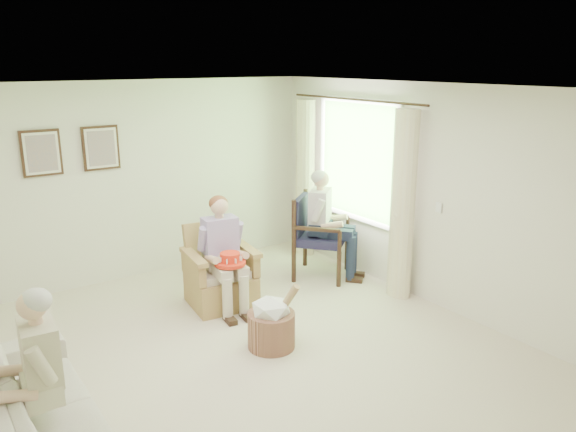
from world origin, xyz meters
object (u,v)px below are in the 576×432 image
object	(u,v)px
wood_armchair	(317,232)
person_wicker	(224,246)
person_sofa	(37,367)
person_dark	(326,217)
sofa	(39,408)
red_hat	(230,260)
hatbox	(272,322)
wicker_armchair	(220,280)

from	to	relation	value
wood_armchair	person_wicker	size ratio (longest dim) A/B	0.83
wood_armchair	person_sofa	size ratio (longest dim) A/B	0.86
person_wicker	person_dark	world-z (taller)	person_dark
sofa	person_sofa	world-z (taller)	person_sofa
red_hat	hatbox	distance (m)	0.99
red_hat	hatbox	xyz separation A→B (m)	(-0.05, -0.92, -0.38)
person_wicker	hatbox	size ratio (longest dim) A/B	1.85
wicker_armchair	hatbox	world-z (taller)	wicker_armchair
person_dark	hatbox	bearing A→B (deg)	175.93
wicker_armchair	red_hat	distance (m)	0.49
wicker_armchair	person_dark	bearing A→B (deg)	5.06
wood_armchair	wicker_armchair	bearing A→B (deg)	144.25
wood_armchair	person_wicker	bearing A→B (deg)	148.89
wood_armchair	person_sofa	world-z (taller)	person_sofa
red_hat	wood_armchair	bearing A→B (deg)	15.84
wicker_armchair	sofa	xyz separation A→B (m)	(-2.34, -1.49, -0.00)
wicker_armchair	person_sofa	xyz separation A→B (m)	(-2.34, -1.63, 0.41)
person_dark	red_hat	world-z (taller)	person_dark
person_sofa	red_hat	distance (m)	2.65
wicker_armchair	wood_armchair	world-z (taller)	wood_armchair
wicker_armchair	hatbox	distance (m)	1.25
sofa	red_hat	world-z (taller)	red_hat
person_wicker	hatbox	distance (m)	1.23
person_dark	person_sofa	world-z (taller)	person_dark
wicker_armchair	wood_armchair	size ratio (longest dim) A/B	0.88
person_wicker	wicker_armchair	bearing A→B (deg)	97.31
person_dark	red_hat	size ratio (longest dim) A/B	4.04
wicker_armchair	hatbox	bearing A→B (deg)	-86.31
person_wicker	person_dark	bearing A→B (deg)	9.76
wicker_armchair	red_hat	size ratio (longest dim) A/B	2.72
wood_armchair	person_dark	bearing A→B (deg)	-130.05
person_wicker	hatbox	world-z (taller)	person_wicker
wood_armchair	sofa	distance (m)	4.23
wood_armchair	person_dark	world-z (taller)	person_dark
person_wicker	red_hat	distance (m)	0.23
person_dark	sofa	bearing A→B (deg)	160.10
wood_armchair	person_dark	xyz separation A→B (m)	(0.00, -0.18, 0.26)
wicker_armchair	person_dark	distance (m)	1.66
wood_armchair	red_hat	world-z (taller)	wood_armchair
wood_armchair	person_wicker	distance (m)	1.59
person_wicker	person_dark	size ratio (longest dim) A/B	0.92
hatbox	sofa	bearing A→B (deg)	-173.94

